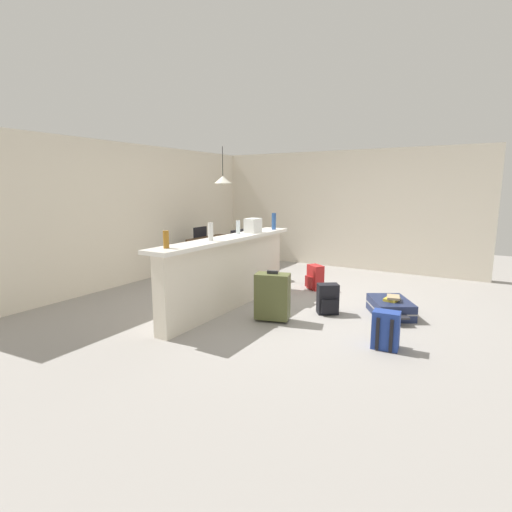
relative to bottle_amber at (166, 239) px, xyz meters
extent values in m
cube|color=gray|center=(1.90, -0.63, -1.17)|extent=(13.00, 13.00, 0.05)
cube|color=silver|center=(1.90, 2.42, 0.11)|extent=(6.60, 0.10, 2.50)
cube|color=silver|center=(4.95, -0.33, 0.11)|extent=(0.10, 6.00, 2.50)
cube|color=silver|center=(1.21, -0.03, -0.65)|extent=(2.80, 0.20, 0.99)
cube|color=white|center=(1.21, -0.03, -0.13)|extent=(2.96, 0.40, 0.05)
cylinder|color=#9E661E|center=(0.00, 0.00, 0.00)|extent=(0.07, 0.07, 0.20)
cylinder|color=silver|center=(0.78, -0.05, 0.02)|extent=(0.07, 0.07, 0.24)
cylinder|color=silver|center=(1.60, 0.06, 0.00)|extent=(0.06, 0.06, 0.20)
cylinder|color=#284C89|center=(2.42, -0.12, 0.04)|extent=(0.07, 0.07, 0.27)
cube|color=silver|center=(1.85, -0.05, 0.01)|extent=(0.26, 0.18, 0.22)
cube|color=#4C331E|center=(2.95, 1.40, -0.42)|extent=(1.10, 0.80, 0.04)
cylinder|color=#4C331E|center=(2.46, 1.06, -0.79)|extent=(0.06, 0.06, 0.70)
cylinder|color=#4C331E|center=(3.44, 1.06, -0.79)|extent=(0.06, 0.06, 0.70)
cylinder|color=#4C331E|center=(2.46, 1.74, -0.79)|extent=(0.06, 0.06, 0.70)
cylinder|color=#4C331E|center=(3.44, 1.74, -0.79)|extent=(0.06, 0.06, 0.70)
cube|color=black|center=(2.93, 0.78, -0.71)|extent=(0.41, 0.41, 0.04)
cube|color=black|center=(2.94, 0.96, -0.45)|extent=(0.40, 0.05, 0.48)
cylinder|color=black|center=(2.77, 0.62, -0.94)|extent=(0.04, 0.04, 0.41)
cylinder|color=black|center=(3.09, 0.61, -0.94)|extent=(0.04, 0.04, 0.41)
cylinder|color=black|center=(2.78, 0.94, -0.94)|extent=(0.04, 0.04, 0.41)
cylinder|color=black|center=(3.10, 0.93, -0.94)|extent=(0.04, 0.04, 0.41)
cube|color=black|center=(2.98, 2.07, -0.71)|extent=(0.41, 0.41, 0.04)
cube|color=black|center=(2.98, 1.89, -0.45)|extent=(0.40, 0.04, 0.48)
cylinder|color=black|center=(3.13, 2.24, -0.94)|extent=(0.04, 0.04, 0.41)
cylinder|color=black|center=(2.81, 2.23, -0.94)|extent=(0.04, 0.04, 0.41)
cylinder|color=black|center=(3.14, 1.92, -0.94)|extent=(0.04, 0.04, 0.41)
cylinder|color=black|center=(2.82, 1.91, -0.94)|extent=(0.04, 0.04, 0.41)
cylinder|color=black|center=(2.99, 1.31, 1.07)|extent=(0.01, 0.01, 0.57)
cone|color=white|center=(2.99, 1.31, 0.73)|extent=(0.34, 0.34, 0.14)
sphere|color=white|center=(2.99, 1.31, 0.65)|extent=(0.07, 0.07, 0.07)
cube|color=#1E284C|center=(2.07, -2.12, -1.03)|extent=(0.83, 0.76, 0.22)
cube|color=gray|center=(2.07, -2.12, -1.03)|extent=(0.85, 0.77, 0.02)
cube|color=#2D2D33|center=(1.71, -2.33, -1.03)|extent=(0.21, 0.23, 0.02)
cube|color=red|center=(2.84, -0.71, -0.93)|extent=(0.31, 0.33, 0.42)
cube|color=maroon|center=(2.75, -0.64, -1.01)|extent=(0.18, 0.21, 0.19)
cube|color=black|center=(2.96, -0.71, -0.95)|extent=(0.04, 0.04, 0.36)
cube|color=black|center=(2.88, -0.82, -0.95)|extent=(0.04, 0.04, 0.36)
cube|color=#51562D|center=(1.05, -0.83, -0.81)|extent=(0.35, 0.49, 0.60)
cylinder|color=black|center=(1.00, -0.65, -1.11)|extent=(0.05, 0.07, 0.06)
cylinder|color=black|center=(1.10, -1.01, -1.11)|extent=(0.05, 0.07, 0.06)
cube|color=#232328|center=(1.05, -0.83, -0.49)|extent=(0.08, 0.15, 0.04)
cube|color=black|center=(1.70, -1.35, -0.93)|extent=(0.31, 0.33, 0.42)
cube|color=black|center=(1.61, -1.41, -1.01)|extent=(0.17, 0.22, 0.19)
cube|color=black|center=(1.74, -1.24, -0.95)|extent=(0.04, 0.04, 0.36)
cube|color=black|center=(1.82, -1.35, -0.95)|extent=(0.04, 0.04, 0.36)
cube|color=#233D93|center=(0.87, -2.32, -0.93)|extent=(0.20, 0.29, 0.42)
cube|color=navy|center=(0.98, -2.31, -1.01)|extent=(0.08, 0.22, 0.19)
cube|color=black|center=(0.78, -2.40, -0.95)|extent=(0.03, 0.04, 0.36)
cube|color=black|center=(0.76, -2.26, -0.95)|extent=(0.03, 0.04, 0.36)
cube|color=gold|center=(2.02, -2.14, -0.90)|extent=(0.24, 0.19, 0.04)
cube|color=tan|center=(2.02, -2.16, -0.87)|extent=(0.25, 0.20, 0.03)
camera|label=1|loc=(-3.31, -3.16, 0.59)|focal=27.46mm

